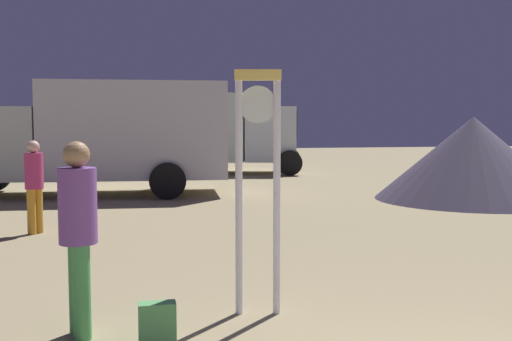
{
  "coord_description": "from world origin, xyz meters",
  "views": [
    {
      "loc": [
        -2.07,
        -2.76,
        1.86
      ],
      "look_at": [
        -0.35,
        5.29,
        1.2
      ],
      "focal_mm": 41.62,
      "sensor_mm": 36.0,
      "label": 1
    }
  ],
  "objects_px": {
    "backpack": "(157,326)",
    "person_near_clock": "(78,229)",
    "standing_clock": "(258,169)",
    "box_truck_far": "(210,130)",
    "person_distant": "(34,182)",
    "box_truck_near": "(108,134)",
    "dome_tent": "(473,158)"
  },
  "relations": [
    {
      "from": "backpack",
      "to": "person_near_clock",
      "type": "bearing_deg",
      "value": 146.55
    },
    {
      "from": "standing_clock",
      "to": "box_truck_far",
      "type": "distance_m",
      "value": 16.61
    },
    {
      "from": "backpack",
      "to": "person_distant",
      "type": "xyz_separation_m",
      "value": [
        -1.77,
        5.62,
        0.69
      ]
    },
    {
      "from": "backpack",
      "to": "box_truck_near",
      "type": "xyz_separation_m",
      "value": [
        -0.73,
        11.01,
        1.39
      ]
    },
    {
      "from": "person_distant",
      "to": "box_truck_near",
      "type": "xyz_separation_m",
      "value": [
        1.04,
        5.39,
        0.7
      ]
    },
    {
      "from": "standing_clock",
      "to": "backpack",
      "type": "bearing_deg",
      "value": -144.26
    },
    {
      "from": "person_distant",
      "to": "dome_tent",
      "type": "distance_m",
      "value": 10.01
    },
    {
      "from": "standing_clock",
      "to": "backpack",
      "type": "relative_size",
      "value": 6.05
    },
    {
      "from": "standing_clock",
      "to": "dome_tent",
      "type": "height_order",
      "value": "standing_clock"
    },
    {
      "from": "box_truck_far",
      "to": "dome_tent",
      "type": "relative_size",
      "value": 1.45
    },
    {
      "from": "dome_tent",
      "to": "backpack",
      "type": "bearing_deg",
      "value": -134.48
    },
    {
      "from": "backpack",
      "to": "box_truck_near",
      "type": "relative_size",
      "value": 0.06
    },
    {
      "from": "person_near_clock",
      "to": "person_distant",
      "type": "bearing_deg",
      "value": 102.22
    },
    {
      "from": "backpack",
      "to": "standing_clock",
      "type": "bearing_deg",
      "value": 35.74
    },
    {
      "from": "box_truck_near",
      "to": "dome_tent",
      "type": "height_order",
      "value": "box_truck_near"
    },
    {
      "from": "person_distant",
      "to": "box_truck_near",
      "type": "height_order",
      "value": "box_truck_near"
    },
    {
      "from": "box_truck_near",
      "to": "dome_tent",
      "type": "bearing_deg",
      "value": -18.71
    },
    {
      "from": "standing_clock",
      "to": "box_truck_far",
      "type": "bearing_deg",
      "value": 83.94
    },
    {
      "from": "box_truck_near",
      "to": "box_truck_far",
      "type": "xyz_separation_m",
      "value": [
        3.49,
        6.23,
        0.02
      ]
    },
    {
      "from": "backpack",
      "to": "dome_tent",
      "type": "height_order",
      "value": "dome_tent"
    },
    {
      "from": "standing_clock",
      "to": "person_near_clock",
      "type": "relative_size",
      "value": 1.39
    },
    {
      "from": "person_near_clock",
      "to": "backpack",
      "type": "bearing_deg",
      "value": -33.45
    },
    {
      "from": "person_distant",
      "to": "box_truck_far",
      "type": "xyz_separation_m",
      "value": [
        4.52,
        11.62,
        0.73
      ]
    },
    {
      "from": "box_truck_far",
      "to": "standing_clock",
      "type": "bearing_deg",
      "value": -96.06
    },
    {
      "from": "person_near_clock",
      "to": "dome_tent",
      "type": "height_order",
      "value": "dome_tent"
    },
    {
      "from": "person_near_clock",
      "to": "dome_tent",
      "type": "relative_size",
      "value": 0.37
    },
    {
      "from": "standing_clock",
      "to": "backpack",
      "type": "xyz_separation_m",
      "value": [
        -1.01,
        -0.72,
        -1.23
      ]
    },
    {
      "from": "person_near_clock",
      "to": "backpack",
      "type": "xyz_separation_m",
      "value": [
        0.64,
        -0.42,
        -0.76
      ]
    },
    {
      "from": "standing_clock",
      "to": "box_truck_near",
      "type": "relative_size",
      "value": 0.35
    },
    {
      "from": "person_near_clock",
      "to": "box_truck_far",
      "type": "relative_size",
      "value": 0.25
    },
    {
      "from": "backpack",
      "to": "person_distant",
      "type": "height_order",
      "value": "person_distant"
    },
    {
      "from": "standing_clock",
      "to": "person_near_clock",
      "type": "height_order",
      "value": "standing_clock"
    }
  ]
}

